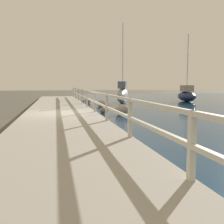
% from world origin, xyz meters
% --- Properties ---
extents(ground_plane, '(120.00, 120.00, 0.00)m').
position_xyz_m(ground_plane, '(0.00, 0.00, 0.00)').
color(ground_plane, '#4C473D').
extents(dock_walkway, '(3.58, 36.00, 0.29)m').
position_xyz_m(dock_walkway, '(0.00, 0.00, 0.14)').
color(dock_walkway, '#9E998E').
rests_on(dock_walkway, ground).
extents(railing, '(0.10, 32.50, 1.04)m').
position_xyz_m(railing, '(1.69, 0.00, 1.00)').
color(railing, beige).
rests_on(railing, dock_walkway).
extents(boulder_far_strip, '(0.62, 0.56, 0.46)m').
position_xyz_m(boulder_far_strip, '(3.12, 6.54, 0.23)').
color(boulder_far_strip, gray).
rests_on(boulder_far_strip, ground).
extents(boulder_upstream, '(0.55, 0.50, 0.42)m').
position_xyz_m(boulder_upstream, '(2.58, 10.46, 0.21)').
color(boulder_upstream, slate).
rests_on(boulder_upstream, ground).
extents(boulder_near_dock, '(0.44, 0.40, 0.33)m').
position_xyz_m(boulder_near_dock, '(2.46, 1.90, 0.16)').
color(boulder_near_dock, '#666056').
rests_on(boulder_near_dock, ground).
extents(boulder_water_edge, '(0.46, 0.41, 0.34)m').
position_xyz_m(boulder_water_edge, '(3.37, 5.72, 0.17)').
color(boulder_water_edge, slate).
rests_on(boulder_water_edge, ground).
extents(boulder_mid_strip, '(0.78, 0.70, 0.58)m').
position_xyz_m(boulder_mid_strip, '(3.36, 0.90, 0.29)').
color(boulder_mid_strip, gray).
rests_on(boulder_mid_strip, ground).
extents(boulder_downstream, '(0.39, 0.35, 0.29)m').
position_xyz_m(boulder_downstream, '(2.28, 11.90, 0.15)').
color(boulder_downstream, gray).
rests_on(boulder_downstream, ground).
extents(mooring_bollard, '(0.19, 0.19, 0.60)m').
position_xyz_m(mooring_bollard, '(-0.09, 2.20, 0.59)').
color(mooring_bollard, gray).
rests_on(mooring_bollard, dock_walkway).
extents(sailboat_gray, '(2.48, 4.81, 7.01)m').
position_xyz_m(sailboat_gray, '(5.67, 9.76, 0.81)').
color(sailboat_gray, gray).
rests_on(sailboat_gray, water_surface).
extents(sailboat_navy, '(2.00, 3.99, 6.48)m').
position_xyz_m(sailboat_navy, '(12.32, 10.44, 0.63)').
color(sailboat_navy, '#192347').
rests_on(sailboat_navy, water_surface).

